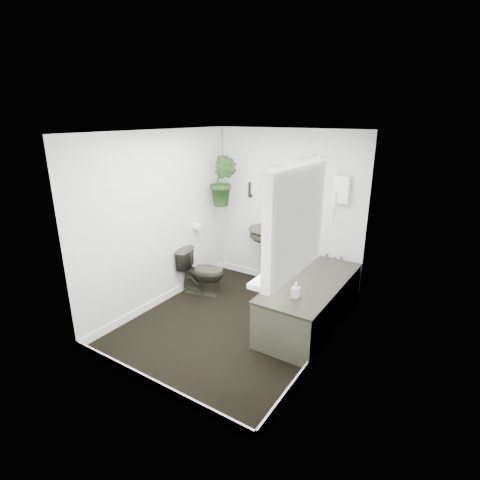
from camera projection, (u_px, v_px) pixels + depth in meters
The scene contains 22 objects.
floor at pixel (234, 323), 4.68m from camera, with size 2.30×2.80×0.02m, color black.
ceiling at pixel (232, 131), 3.94m from camera, with size 2.30×2.80×0.02m, color white.
wall_back at pixel (287, 210), 5.43m from camera, with size 2.30×0.02×2.30m, color white.
wall_front at pixel (141, 278), 3.19m from camera, with size 2.30×0.02×2.30m, color white.
wall_left at pixel (160, 221), 4.90m from camera, with size 0.02×2.80×2.30m, color white.
wall_right at pixel (330, 255), 3.71m from camera, with size 0.02×2.80×2.30m, color white.
skirting at pixel (233, 319), 4.66m from camera, with size 2.30×2.80×0.10m, color white.
bathtub at pixel (310, 302), 4.57m from camera, with size 0.72×1.72×0.58m, color black, non-canonical shape.
bath_screen at pixel (306, 212), 4.81m from camera, with size 0.04×0.72×1.40m, color silver, non-canonical shape.
shower_box at pixel (342, 189), 4.84m from camera, with size 0.20×0.10×0.35m, color white.
oval_mirror at pixel (273, 185), 5.40m from camera, with size 0.46×0.03×0.62m, color #B3AE9F.
wall_sconce at pixel (249, 189), 5.63m from camera, with size 0.04×0.04×0.22m, color black.
toilet_roll_holder at pixel (198, 227), 5.51m from camera, with size 0.11×0.11×0.11m, color white.
window_recess at pixel (296, 221), 3.03m from camera, with size 0.08×1.00×0.90m, color white.
window_sill at pixel (286, 267), 3.20m from camera, with size 0.18×1.00×0.04m, color white.
window_blinds at pixel (291, 220), 3.05m from camera, with size 0.01×0.86×0.76m, color white.
toilet at pixel (202, 271), 5.37m from camera, with size 0.37×0.65×0.66m, color black.
pedestal_sink at pixel (266, 257), 5.59m from camera, with size 0.53×0.45×0.90m, color black, non-canonical shape.
sill_plant at pixel (300, 242), 3.41m from camera, with size 0.21×0.18×0.23m, color black.
hanging_plant at pixel (223, 182), 5.45m from camera, with size 0.40×0.32×0.73m, color black.
soap_bottle at pixel (296, 290), 4.05m from camera, with size 0.08×0.08×0.18m, color black.
hanging_pot at pixel (223, 160), 5.35m from camera, with size 0.16×0.16×0.12m, color #322620.
Camera 1 is at (2.29, -3.40, 2.47)m, focal length 28.00 mm.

